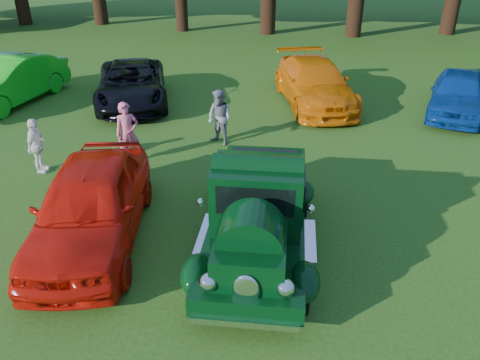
# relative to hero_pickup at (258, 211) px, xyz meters

# --- Properties ---
(ground) EXTENTS (120.00, 120.00, 0.00)m
(ground) POSITION_rel_hero_pickup_xyz_m (-0.79, -0.29, -0.87)
(ground) COLOR #234E12
(ground) RESTS_ON ground
(hero_pickup) EXTENTS (2.38, 5.12, 2.00)m
(hero_pickup) POSITION_rel_hero_pickup_xyz_m (0.00, 0.00, 0.00)
(hero_pickup) COLOR black
(hero_pickup) RESTS_ON ground
(red_convertible) EXTENTS (2.74, 5.19, 1.68)m
(red_convertible) POSITION_rel_hero_pickup_xyz_m (-3.43, -0.08, -0.03)
(red_convertible) COLOR red
(red_convertible) RESTS_ON ground
(back_car_lime) EXTENTS (2.64, 5.42, 1.71)m
(back_car_lime) POSITION_rel_hero_pickup_xyz_m (-10.00, 8.09, -0.01)
(back_car_lime) COLOR #19AC17
(back_car_lime) RESTS_ON ground
(back_car_black) EXTENTS (3.94, 5.86, 1.49)m
(back_car_black) POSITION_rel_hero_pickup_xyz_m (-5.44, 8.65, -0.12)
(back_car_black) COLOR black
(back_car_black) RESTS_ON ground
(back_car_orange) EXTENTS (3.45, 5.88, 1.60)m
(back_car_orange) POSITION_rel_hero_pickup_xyz_m (1.36, 9.34, -0.07)
(back_car_orange) COLOR orange
(back_car_orange) RESTS_ON ground
(back_car_blue) EXTENTS (3.09, 4.80, 1.52)m
(back_car_blue) POSITION_rel_hero_pickup_xyz_m (6.34, 8.76, -0.11)
(back_car_blue) COLOR navy
(back_car_blue) RESTS_ON ground
(spectator_pink) EXTENTS (0.77, 0.69, 1.76)m
(spectator_pink) POSITION_rel_hero_pickup_xyz_m (-3.89, 3.61, 0.01)
(spectator_pink) COLOR #E15D79
(spectator_pink) RESTS_ON ground
(spectator_grey) EXTENTS (1.04, 0.99, 1.68)m
(spectator_grey) POSITION_rel_hero_pickup_xyz_m (-1.57, 5.19, -0.02)
(spectator_grey) COLOR gray
(spectator_grey) RESTS_ON ground
(spectator_white) EXTENTS (0.45, 0.92, 1.51)m
(spectator_white) POSITION_rel_hero_pickup_xyz_m (-6.11, 2.77, -0.11)
(spectator_white) COLOR white
(spectator_white) RESTS_ON ground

